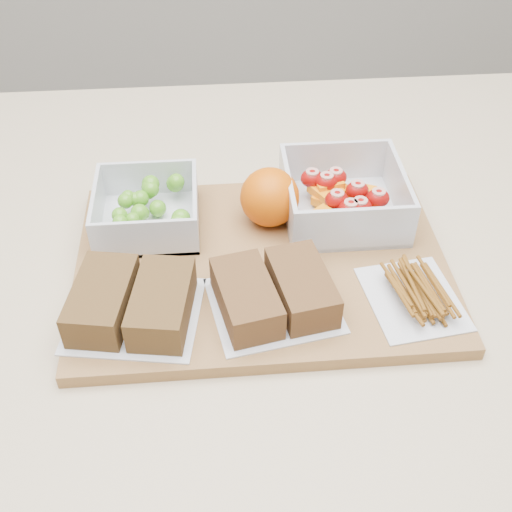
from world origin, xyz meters
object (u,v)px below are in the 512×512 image
object	(u,v)px
fruit_container	(343,199)
sandwich_bag_left	(132,303)
pretzel_bag	(414,291)
sandwich_bag_center	(274,293)
cutting_board	(261,265)
grape_container	(150,209)
orange	(270,197)

from	to	relation	value
fruit_container	sandwich_bag_left	bearing A→B (deg)	-148.27
pretzel_bag	sandwich_bag_center	bearing A→B (deg)	179.22
cutting_board	fruit_container	xyz separation A→B (m)	(0.11, 0.08, 0.03)
sandwich_bag_left	sandwich_bag_center	size ratio (longest dim) A/B	1.02
grape_container	sandwich_bag_left	world-z (taller)	grape_container
cutting_board	sandwich_bag_center	xyz separation A→B (m)	(0.01, -0.07, 0.03)
fruit_container	pretzel_bag	size ratio (longest dim) A/B	1.13
sandwich_bag_left	orange	bearing A→B (deg)	43.22
cutting_board	orange	xyz separation A→B (m)	(0.02, 0.07, 0.04)
grape_container	pretzel_bag	xyz separation A→B (m)	(0.28, -0.15, -0.01)
grape_container	cutting_board	bearing A→B (deg)	-30.81
fruit_container	sandwich_bag_left	distance (m)	0.29
sandwich_bag_left	sandwich_bag_center	world-z (taller)	sandwich_bag_left
pretzel_bag	cutting_board	bearing A→B (deg)	154.08
sandwich_bag_center	grape_container	bearing A→B (deg)	131.93
grape_container	fruit_container	size ratio (longest dim) A/B	0.86
fruit_container	sandwich_bag_left	xyz separation A→B (m)	(-0.24, -0.15, -0.00)
fruit_container	sandwich_bag_left	size ratio (longest dim) A/B	0.94
sandwich_bag_left	pretzel_bag	bearing A→B (deg)	0.00
cutting_board	fruit_container	distance (m)	0.13
cutting_board	sandwich_bag_left	distance (m)	0.16
cutting_board	orange	size ratio (longest dim) A/B	5.93
grape_container	pretzel_bag	bearing A→B (deg)	-28.18
grape_container	orange	size ratio (longest dim) A/B	1.71
sandwich_bag_left	grape_container	bearing A→B (deg)	85.72
sandwich_bag_center	pretzel_bag	bearing A→B (deg)	-0.78
grape_container	pretzel_bag	world-z (taller)	grape_container
orange	pretzel_bag	xyz separation A→B (m)	(0.14, -0.15, -0.02)
orange	sandwich_bag_center	xyz separation A→B (m)	(-0.01, -0.14, -0.02)
sandwich_bag_center	pretzel_bag	xyz separation A→B (m)	(0.15, -0.00, -0.01)
sandwich_bag_center	orange	bearing A→B (deg)	86.42
fruit_container	sandwich_bag_center	bearing A→B (deg)	-123.55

